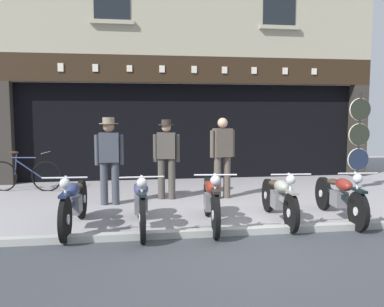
{
  "coord_description": "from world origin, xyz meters",
  "views": [
    {
      "loc": [
        -1.62,
        -5.6,
        1.8
      ],
      "look_at": [
        -0.4,
        2.55,
        0.98
      ],
      "focal_mm": 37.58,
      "sensor_mm": 36.0,
      "label": 1
    }
  ],
  "objects_px": {
    "motorcycle_center_right": "(279,197)",
    "shopkeeper_center": "(166,155)",
    "motorcycle_center_left": "(141,202)",
    "salesman_right": "(222,154)",
    "salesman_left": "(109,156)",
    "motorcycle_right": "(340,196)",
    "motorcycle_left": "(74,202)",
    "tyre_sign_pole": "(359,135)",
    "advert_board_near": "(114,113)",
    "leaning_bicycle": "(24,175)",
    "motorcycle_center": "(211,199)"
  },
  "relations": [
    {
      "from": "motorcycle_center_right",
      "to": "shopkeeper_center",
      "type": "height_order",
      "value": "shopkeeper_center"
    },
    {
      "from": "motorcycle_center_left",
      "to": "salesman_right",
      "type": "xyz_separation_m",
      "value": [
        1.76,
        2.05,
        0.52
      ]
    },
    {
      "from": "motorcycle_center_left",
      "to": "salesman_left",
      "type": "xyz_separation_m",
      "value": [
        -0.57,
        1.8,
        0.54
      ]
    },
    {
      "from": "motorcycle_right",
      "to": "shopkeeper_center",
      "type": "distance_m",
      "value": 3.51
    },
    {
      "from": "motorcycle_right",
      "to": "salesman_right",
      "type": "relative_size",
      "value": 1.17
    },
    {
      "from": "motorcycle_left",
      "to": "shopkeeper_center",
      "type": "height_order",
      "value": "shopkeeper_center"
    },
    {
      "from": "salesman_left",
      "to": "tyre_sign_pole",
      "type": "xyz_separation_m",
      "value": [
        5.79,
        0.85,
        0.31
      ]
    },
    {
      "from": "salesman_right",
      "to": "advert_board_near",
      "type": "bearing_deg",
      "value": -61.78
    },
    {
      "from": "motorcycle_left",
      "to": "advert_board_near",
      "type": "bearing_deg",
      "value": -92.62
    },
    {
      "from": "motorcycle_left",
      "to": "salesman_left",
      "type": "distance_m",
      "value": 1.81
    },
    {
      "from": "advert_board_near",
      "to": "leaning_bicycle",
      "type": "bearing_deg",
      "value": -147.72
    },
    {
      "from": "tyre_sign_pole",
      "to": "leaning_bicycle",
      "type": "relative_size",
      "value": 1.31
    },
    {
      "from": "motorcycle_right",
      "to": "salesman_left",
      "type": "xyz_separation_m",
      "value": [
        -3.92,
        1.74,
        0.56
      ]
    },
    {
      "from": "motorcycle_left",
      "to": "motorcycle_center_left",
      "type": "bearing_deg",
      "value": 174.96
    },
    {
      "from": "salesman_left",
      "to": "advert_board_near",
      "type": "xyz_separation_m",
      "value": [
        -0.02,
        3.01,
        0.84
      ]
    },
    {
      "from": "advert_board_near",
      "to": "leaning_bicycle",
      "type": "height_order",
      "value": "advert_board_near"
    },
    {
      "from": "motorcycle_center_right",
      "to": "advert_board_near",
      "type": "relative_size",
      "value": 2.19
    },
    {
      "from": "motorcycle_right",
      "to": "shopkeeper_center",
      "type": "bearing_deg",
      "value": -32.29
    },
    {
      "from": "motorcycle_left",
      "to": "leaning_bicycle",
      "type": "distance_m",
      "value": 3.74
    },
    {
      "from": "motorcycle_center_left",
      "to": "advert_board_near",
      "type": "xyz_separation_m",
      "value": [
        -0.58,
        4.81,
        1.37
      ]
    },
    {
      "from": "motorcycle_center_right",
      "to": "tyre_sign_pole",
      "type": "distance_m",
      "value": 3.98
    },
    {
      "from": "shopkeeper_center",
      "to": "leaning_bicycle",
      "type": "xyz_separation_m",
      "value": [
        -3.21,
        1.36,
        -0.55
      ]
    },
    {
      "from": "salesman_right",
      "to": "motorcycle_center_left",
      "type": "bearing_deg",
      "value": 37.17
    },
    {
      "from": "motorcycle_right",
      "to": "motorcycle_left",
      "type": "bearing_deg",
      "value": 3.93
    },
    {
      "from": "shopkeeper_center",
      "to": "salesman_right",
      "type": "relative_size",
      "value": 0.98
    },
    {
      "from": "motorcycle_center_right",
      "to": "motorcycle_center",
      "type": "bearing_deg",
      "value": 9.25
    },
    {
      "from": "motorcycle_center_left",
      "to": "salesman_left",
      "type": "relative_size",
      "value": 1.2
    },
    {
      "from": "salesman_right",
      "to": "motorcycle_left",
      "type": "bearing_deg",
      "value": 22.21
    },
    {
      "from": "advert_board_near",
      "to": "leaning_bicycle",
      "type": "distance_m",
      "value": 2.8
    },
    {
      "from": "salesman_left",
      "to": "tyre_sign_pole",
      "type": "distance_m",
      "value": 5.86
    },
    {
      "from": "salesman_right",
      "to": "motorcycle_right",
      "type": "bearing_deg",
      "value": 116.49
    },
    {
      "from": "motorcycle_center_right",
      "to": "tyre_sign_pole",
      "type": "relative_size",
      "value": 0.84
    },
    {
      "from": "tyre_sign_pole",
      "to": "advert_board_near",
      "type": "relative_size",
      "value": 2.6
    },
    {
      "from": "motorcycle_left",
      "to": "salesman_left",
      "type": "xyz_separation_m",
      "value": [
        0.46,
        1.66,
        0.54
      ]
    },
    {
      "from": "motorcycle_left",
      "to": "tyre_sign_pole",
      "type": "relative_size",
      "value": 0.88
    },
    {
      "from": "motorcycle_center_left",
      "to": "motorcycle_center_right",
      "type": "xyz_separation_m",
      "value": [
        2.29,
        0.11,
        -0.02
      ]
    },
    {
      "from": "salesman_left",
      "to": "leaning_bicycle",
      "type": "distance_m",
      "value": 2.74
    },
    {
      "from": "motorcycle_left",
      "to": "motorcycle_center",
      "type": "distance_m",
      "value": 2.15
    },
    {
      "from": "salesman_right",
      "to": "leaning_bicycle",
      "type": "xyz_separation_m",
      "value": [
        -4.38,
        1.48,
        -0.57
      ]
    },
    {
      "from": "motorcycle_center_left",
      "to": "tyre_sign_pole",
      "type": "height_order",
      "value": "tyre_sign_pole"
    },
    {
      "from": "motorcycle_left",
      "to": "salesman_left",
      "type": "relative_size",
      "value": 1.17
    },
    {
      "from": "motorcycle_right",
      "to": "tyre_sign_pole",
      "type": "relative_size",
      "value": 0.87
    },
    {
      "from": "motorcycle_center_left",
      "to": "motorcycle_center",
      "type": "distance_m",
      "value": 1.12
    },
    {
      "from": "motorcycle_center",
      "to": "motorcycle_right",
      "type": "xyz_separation_m",
      "value": [
        2.23,
        0.06,
        -0.02
      ]
    },
    {
      "from": "tyre_sign_pole",
      "to": "leaning_bicycle",
      "type": "distance_m",
      "value": 7.94
    },
    {
      "from": "motorcycle_center_left",
      "to": "motorcycle_center_right",
      "type": "distance_m",
      "value": 2.29
    },
    {
      "from": "motorcycle_center_right",
      "to": "salesman_right",
      "type": "relative_size",
      "value": 1.13
    },
    {
      "from": "motorcycle_left",
      "to": "advert_board_near",
      "type": "height_order",
      "value": "advert_board_near"
    },
    {
      "from": "motorcycle_right",
      "to": "leaning_bicycle",
      "type": "relative_size",
      "value": 1.15
    },
    {
      "from": "tyre_sign_pole",
      "to": "leaning_bicycle",
      "type": "xyz_separation_m",
      "value": [
        -7.84,
        0.88,
        -0.9
      ]
    }
  ]
}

